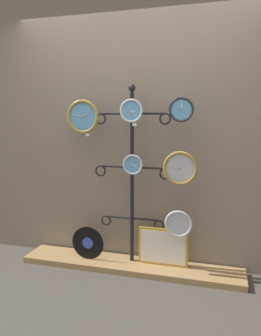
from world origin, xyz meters
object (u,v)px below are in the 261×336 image
Objects in this scene: clock_top_center at (131,111)px; clock_middle_right at (180,168)px; display_stand at (132,200)px; clock_top_left at (83,117)px; vinyl_record at (88,243)px; clock_middle_center at (133,165)px; picture_frame at (163,247)px; clock_top_right at (181,110)px; clock_bottom_right at (178,224)px.

clock_top_center is 0.70× the size of clock_middle_right.
display_stand reaches higher than clock_top_center.
display_stand is 5.55× the size of clock_top_left.
display_stand is 5.28× the size of vinyl_record.
picture_frame is at bearing 10.25° from clock_middle_center.
clock_middle_right is 0.91× the size of vinyl_record.
clock_middle_center reaches higher than vinyl_record.
picture_frame is (0.32, -0.02, -0.44)m from display_stand.
picture_frame is at bearing 4.31° from clock_top_left.
picture_frame is (-0.15, 0.06, -1.31)m from clock_top_right.
clock_top_left reaches higher than clock_middle_right.
clock_middle_center is (0.01, 0.02, -0.50)m from clock_top_center.
clock_bottom_right reaches higher than vinyl_record.
clock_top_center is at bearing -77.22° from display_stand.
vinyl_record is (-0.44, -0.09, -0.45)m from display_stand.
clock_top_left is 1.27m from vinyl_record.
clock_top_left is at bearing 179.10° from clock_middle_right.
clock_middle_right is at bearing -0.17° from clock_top_center.
clock_top_left is 1.04× the size of clock_middle_right.
clock_middle_right is at bearing -0.90° from clock_top_left.
clock_top_right is 0.71× the size of clock_middle_right.
picture_frame is at bearing 13.70° from clock_top_center.
display_stand is 1.00m from clock_top_right.
clock_top_center is at bearing -0.34° from vinyl_record.
clock_middle_right reaches higher than clock_bottom_right.
clock_top_center is at bearing 179.83° from clock_middle_right.
picture_frame is at bearing 5.28° from vinyl_record.
picture_frame is at bearing 149.83° from clock_bottom_right.
clock_top_center is 0.50m from clock_middle_center.
vinyl_record is (-0.46, 0.00, -1.32)m from clock_top_center.
clock_top_right reaches higher than vinyl_record.
clock_middle_center is 0.94m from vinyl_record.
picture_frame is (-0.16, 0.09, -0.28)m from clock_bottom_right.
clock_bottom_right is (0.94, -0.03, -0.98)m from clock_top_left.
clock_top_right is 0.52m from clock_middle_right.
clock_top_center is 0.69m from clock_middle_right.
display_stand is 5.80× the size of clock_middle_right.
clock_middle_center is 0.76× the size of clock_bottom_right.
clock_middle_center is (0.03, -0.08, 0.37)m from display_stand.
clock_top_left is at bearing 178.43° from clock_top_center.
clock_top_center is 1.12m from clock_bottom_right.
clock_middle_center is at bearing -169.75° from picture_frame.
picture_frame is (0.30, 0.07, -1.31)m from clock_top_center.
clock_top_center is 0.45× the size of picture_frame.
clock_top_right is 1.04m from clock_bottom_right.
display_stand is at bearing 9.94° from clock_top_left.
clock_bottom_right is 0.33m from picture_frame.
vinyl_record is at bearing -19.74° from clock_top_left.
clock_middle_center is at bearing 179.38° from clock_top_right.
display_stand is 3.71× the size of picture_frame.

